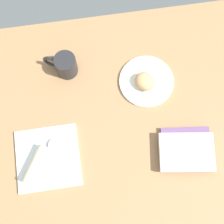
{
  "coord_description": "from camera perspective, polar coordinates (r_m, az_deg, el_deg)",
  "views": [
    {
      "loc": [
        5.87,
        29.95,
        126.22
      ],
      "look_at": [
        1.12,
        -2.5,
        7.0
      ],
      "focal_mm": 53.28,
      "sensor_mm": 36.0,
      "label": 1
    }
  ],
  "objects": [
    {
      "name": "square_plate",
      "position": [
        1.25,
        -10.9,
        -7.78
      ],
      "size": [
        22.85,
        22.85,
        1.6
      ],
      "primitive_type": "cube",
      "rotation": [
        0.0,
        0.0,
        -0.0
      ],
      "color": "white",
      "rests_on": "dining_table"
    },
    {
      "name": "book_stack",
      "position": [
        1.24,
        12.63,
        -6.38
      ],
      "size": [
        21.21,
        18.69,
        4.67
      ],
      "color": "#6B4C7A",
      "rests_on": "dining_table"
    },
    {
      "name": "sauce_cup",
      "position": [
        1.23,
        -9.68,
        -5.7
      ],
      "size": [
        4.77,
        4.77,
        2.44
      ],
      "color": "silver",
      "rests_on": "square_plate"
    },
    {
      "name": "dining_table",
      "position": [
        1.28,
        0.66,
        -1.59
      ],
      "size": [
        110.0,
        90.0,
        4.0
      ],
      "primitive_type": "cube",
      "color": "#9E754C",
      "rests_on": "ground"
    },
    {
      "name": "scone_pastry",
      "position": [
        1.27,
        5.69,
        5.25
      ],
      "size": [
        10.53,
        10.7,
        5.37
      ],
      "primitive_type": "ellipsoid",
      "rotation": [
        0.0,
        0.0,
        2.26
      ],
      "color": "tan",
      "rests_on": "round_plate"
    },
    {
      "name": "breakfast_wrap",
      "position": [
        1.21,
        -12.42,
        -9.1
      ],
      "size": [
        13.0,
        15.41,
        6.75
      ],
      "primitive_type": "cylinder",
      "rotation": [
        1.57,
        0.0,
        2.6
      ],
      "color": "beige",
      "rests_on": "square_plate"
    },
    {
      "name": "coffee_mug",
      "position": [
        1.29,
        -8.07,
        8.01
      ],
      "size": [
        12.86,
        8.33,
        9.81
      ],
      "color": "#262628",
      "rests_on": "dining_table"
    },
    {
      "name": "round_plate",
      "position": [
        1.31,
        5.92,
        5.23
      ],
      "size": [
        21.12,
        21.12,
        1.4
      ],
      "primitive_type": "cylinder",
      "color": "white",
      "rests_on": "dining_table"
    }
  ]
}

